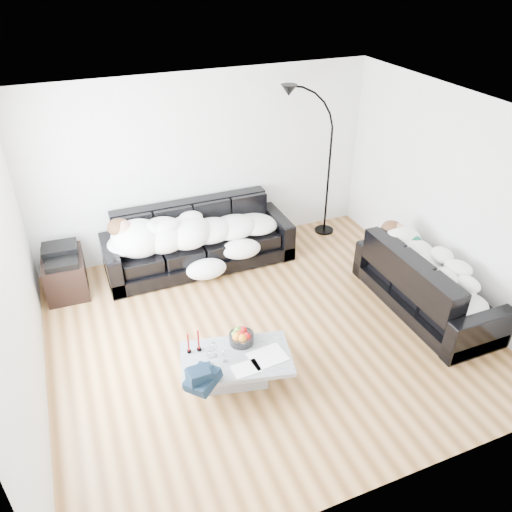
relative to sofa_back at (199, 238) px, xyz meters
name	(u,v)px	position (x,y,z in m)	size (l,w,h in m)	color
ground	(265,331)	(0.29, -1.74, -0.43)	(5.00, 5.00, 0.00)	brown
wall_back	(204,165)	(0.29, 0.51, 0.87)	(5.00, 0.02, 2.60)	silver
wall_left	(15,290)	(-2.21, -1.74, 0.87)	(0.02, 4.50, 2.60)	silver
wall_right	(453,200)	(2.79, -1.74, 0.87)	(0.02, 4.50, 2.60)	silver
ceiling	(268,118)	(0.29, -1.74, 2.17)	(5.00, 5.00, 0.00)	white
sofa_back	(199,238)	(0.00, 0.00, 0.00)	(2.64, 0.91, 0.86)	black
sofa_right	(428,281)	(2.35, -2.07, -0.02)	(2.01, 0.86, 0.81)	black
sleeper_back	(199,227)	(0.00, -0.05, 0.21)	(2.23, 0.77, 0.45)	white
sleeper_right	(431,266)	(2.35, -2.07, 0.20)	(1.72, 0.73, 0.42)	white
teal_cushion	(397,237)	(2.29, -1.45, 0.29)	(0.36, 0.30, 0.20)	#0B4E38
coffee_table	(236,368)	(-0.30, -2.35, -0.26)	(1.14, 0.67, 0.33)	#939699
fruit_bowl	(241,336)	(-0.17, -2.16, -0.01)	(0.27, 0.27, 0.17)	white
wine_glass_a	(214,350)	(-0.51, -2.26, -0.01)	(0.08, 0.08, 0.18)	white
wine_glass_b	(210,358)	(-0.58, -2.37, -0.01)	(0.08, 0.08, 0.18)	white
wine_glass_c	(225,356)	(-0.43, -2.37, -0.02)	(0.06, 0.06, 0.15)	white
candle_left	(188,343)	(-0.74, -2.11, 0.03)	(0.05, 0.05, 0.25)	maroon
candle_right	(198,341)	(-0.63, -2.12, 0.04)	(0.05, 0.05, 0.27)	maroon
newspaper_a	(268,356)	(0.00, -2.48, -0.09)	(0.38, 0.29, 0.01)	silver
newspaper_b	(246,368)	(-0.27, -2.56, -0.09)	(0.28, 0.20, 0.01)	silver
navy_jacket	(202,371)	(-0.73, -2.58, 0.07)	(0.34, 0.28, 0.17)	black
shoes	(432,325)	(2.19, -2.45, -0.38)	(0.43, 0.31, 0.10)	#472311
av_cabinet	(65,274)	(-1.84, 0.04, -0.17)	(0.52, 0.75, 0.52)	black
stereo	(60,253)	(-1.84, 0.04, 0.15)	(0.44, 0.34, 0.13)	black
floor_lamp	(329,170)	(2.16, 0.19, 0.62)	(0.76, 0.31, 2.10)	black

